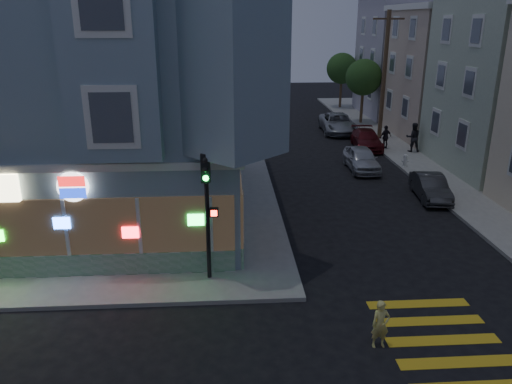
{
  "coord_description": "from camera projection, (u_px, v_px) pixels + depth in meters",
  "views": [
    {
      "loc": [
        0.52,
        -11.71,
        8.49
      ],
      "look_at": [
        1.62,
        5.34,
        2.58
      ],
      "focal_mm": 35.0,
      "sensor_mm": 36.0,
      "label": 1
    }
  ],
  "objects": [
    {
      "name": "row_house_c",
      "position": [
        479.0,
        74.0,
        37.02
      ],
      "size": [
        12.0,
        8.6,
        9.0
      ],
      "primitive_type": "cube",
      "color": "#B5A68C",
      "rests_on": "sidewalk_ne"
    },
    {
      "name": "row_house_d",
      "position": [
        432.0,
        56.0,
        45.26
      ],
      "size": [
        12.0,
        8.6,
        10.5
      ],
      "primitive_type": "cube",
      "color": "#9C96A5",
      "rests_on": "sidewalk_ne"
    },
    {
      "name": "sidewalk_nw",
      "position": [
        23.0,
        148.0,
        34.63
      ],
      "size": [
        33.0,
        42.0,
        0.15
      ],
      "primitive_type": "cube",
      "color": "gray",
      "rests_on": "ground"
    },
    {
      "name": "pedestrian_a",
      "position": [
        413.0,
        137.0,
        33.02
      ],
      "size": [
        1.02,
        0.84,
        1.93
      ],
      "primitive_type": "imported",
      "rotation": [
        0.0,
        0.0,
        3.03
      ],
      "color": "black",
      "rests_on": "sidewalk_ne"
    },
    {
      "name": "corner_building",
      "position": [
        75.0,
        84.0,
        21.88
      ],
      "size": [
        14.6,
        14.6,
        11.4
      ],
      "color": "gray",
      "rests_on": "sidewalk_nw"
    },
    {
      "name": "street_tree_far",
      "position": [
        342.0,
        69.0,
        49.07
      ],
      "size": [
        3.0,
        3.0,
        5.3
      ],
      "color": "#4C3826",
      "rests_on": "sidewalk_ne"
    },
    {
      "name": "ground",
      "position": [
        210.0,
        344.0,
        13.79
      ],
      "size": [
        120.0,
        120.0,
        0.0
      ],
      "primitive_type": "plane",
      "color": "black",
      "rests_on": "ground"
    },
    {
      "name": "utility_pole",
      "position": [
        384.0,
        74.0,
        35.57
      ],
      "size": [
        2.2,
        0.3,
        9.0
      ],
      "color": "#4C3826",
      "rests_on": "sidewalk_ne"
    },
    {
      "name": "running_child",
      "position": [
        380.0,
        324.0,
        13.48
      ],
      "size": [
        0.53,
        0.37,
        1.38
      ],
      "primitive_type": "imported",
      "rotation": [
        0.0,
        0.0,
        0.07
      ],
      "color": "#DAD36F",
      "rests_on": "ground"
    },
    {
      "name": "parked_car_d",
      "position": [
        338.0,
        123.0,
        39.38
      ],
      "size": [
        2.67,
        5.44,
        1.49
      ],
      "primitive_type": "imported",
      "rotation": [
        0.0,
        0.0,
        -0.04
      ],
      "color": "#9A9FA4",
      "rests_on": "ground"
    },
    {
      "name": "parked_car_a",
      "position": [
        362.0,
        159.0,
        29.54
      ],
      "size": [
        1.69,
        4.07,
        1.38
      ],
      "primitive_type": "imported",
      "rotation": [
        0.0,
        0.0,
        -0.01
      ],
      "color": "#B9BCC2",
      "rests_on": "ground"
    },
    {
      "name": "street_tree_near",
      "position": [
        364.0,
        77.0,
        41.53
      ],
      "size": [
        3.0,
        3.0,
        5.3
      ],
      "color": "#4C3826",
      "rests_on": "sidewalk_ne"
    },
    {
      "name": "parked_car_c",
      "position": [
        367.0,
        139.0,
        34.56
      ],
      "size": [
        2.13,
        4.48,
        1.26
      ],
      "primitive_type": "imported",
      "rotation": [
        0.0,
        0.0,
        -0.09
      ],
      "color": "#561318",
      "rests_on": "ground"
    },
    {
      "name": "parked_car_b",
      "position": [
        431.0,
        187.0,
        24.79
      ],
      "size": [
        1.69,
        3.81,
        1.21
      ],
      "primitive_type": "imported",
      "rotation": [
        0.0,
        0.0,
        -0.11
      ],
      "color": "#323437",
      "rests_on": "ground"
    },
    {
      "name": "fire_hydrant",
      "position": [
        405.0,
        160.0,
        29.85
      ],
      "size": [
        0.43,
        0.25,
        0.74
      ],
      "color": "white",
      "rests_on": "sidewalk_ne"
    },
    {
      "name": "pedestrian_b",
      "position": [
        386.0,
        137.0,
        33.89
      ],
      "size": [
        1.0,
        0.71,
        1.58
      ],
      "primitive_type": "imported",
      "rotation": [
        0.0,
        0.0,
        3.53
      ],
      "color": "black",
      "rests_on": "sidewalk_ne"
    },
    {
      "name": "traffic_signal",
      "position": [
        207.0,
        196.0,
        16.0
      ],
      "size": [
        0.52,
        0.5,
        4.43
      ],
      "rotation": [
        0.0,
        0.0,
        -0.07
      ],
      "color": "black",
      "rests_on": "sidewalk_nw"
    }
  ]
}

